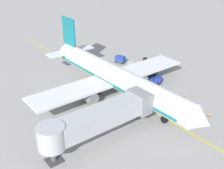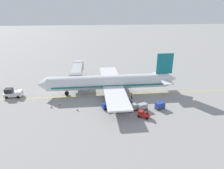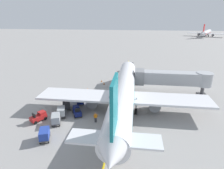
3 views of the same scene
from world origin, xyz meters
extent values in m
plane|color=gray|center=(0.00, 0.00, 0.00)|extent=(400.00, 400.00, 0.00)
cube|color=gold|center=(0.00, 0.00, 0.00)|extent=(0.24, 80.00, 0.01)
cylinder|color=silver|center=(1.07, 0.47, 3.29)|extent=(4.01, 32.03, 3.70)
cube|color=#14707A|center=(1.07, 0.47, 2.82)|extent=(4.02, 29.48, 0.44)
cone|color=silver|center=(0.90, 17.67, 3.29)|extent=(3.65, 2.44, 3.63)
cone|color=silver|center=(1.24, -16.93, 3.58)|extent=(3.17, 2.83, 3.14)
cube|color=black|center=(0.92, 15.87, 3.93)|extent=(2.79, 1.13, 0.60)
cube|color=silver|center=(1.08, -0.53, 2.64)|extent=(30.05, 5.49, 0.36)
cylinder|color=gray|center=(-4.43, 0.22, 1.39)|extent=(2.03, 3.22, 2.00)
cylinder|color=gray|center=(6.57, 0.33, 1.39)|extent=(2.03, 3.22, 2.00)
cube|color=#14707A|center=(1.21, -14.53, 7.88)|extent=(0.36, 4.40, 5.50)
cube|color=silver|center=(1.21, -14.33, 3.84)|extent=(10.02, 2.70, 0.24)
cylinder|color=black|center=(0.96, 11.67, 0.55)|extent=(0.46, 1.10, 1.10)
cylinder|color=gray|center=(0.96, 11.67, 2.10)|extent=(0.24, 0.24, 2.00)
cylinder|color=black|center=(-1.21, -1.55, 0.55)|extent=(0.46, 1.10, 1.10)
cylinder|color=gray|center=(-1.21, -1.55, 2.10)|extent=(0.24, 0.24, 2.00)
cylinder|color=black|center=(3.39, -1.51, 0.55)|extent=(0.46, 1.10, 1.10)
cylinder|color=gray|center=(3.39, -1.51, 2.10)|extent=(0.24, 0.24, 2.00)
cube|color=#A8AAAF|center=(10.22, 9.29, 3.49)|extent=(14.38, 2.80, 2.60)
cube|color=gray|center=(3.83, 9.29, 3.49)|extent=(2.00, 3.50, 2.99)
cylinder|color=#A8AAAF|center=(17.41, 9.29, 3.49)|extent=(3.36, 3.36, 2.86)
cylinder|color=#4C4C51|center=(17.41, 9.29, 1.09)|extent=(0.70, 0.70, 2.19)
cube|color=#38383A|center=(17.41, 9.29, 0.08)|extent=(1.80, 1.80, 0.16)
cube|color=silver|center=(1.18, 25.32, 0.85)|extent=(2.23, 4.41, 0.90)
cube|color=black|center=(1.19, 26.31, 1.85)|extent=(1.66, 1.86, 1.10)
cube|color=silver|center=(1.17, 23.78, 1.48)|extent=(1.88, 1.11, 0.36)
cylinder|color=black|center=(2.11, 23.88, 0.40)|extent=(0.35, 0.80, 0.80)
cylinder|color=black|center=(0.24, 23.90, 0.40)|extent=(0.35, 0.80, 0.80)
cylinder|color=black|center=(2.12, 26.74, 0.40)|extent=(0.35, 0.80, 0.80)
cylinder|color=black|center=(0.25, 26.76, 0.40)|extent=(0.35, 0.80, 0.80)
cube|color=#1E339E|center=(-7.52, 1.47, 0.63)|extent=(2.11, 2.77, 0.70)
cube|color=#1E339E|center=(-7.80, 2.10, 1.20)|extent=(1.36, 1.37, 0.44)
cube|color=black|center=(-7.24, 0.84, 1.30)|extent=(0.83, 0.49, 0.64)
cylinder|color=black|center=(-7.57, 1.58, 1.28)|extent=(0.18, 0.27, 0.54)
cylinder|color=black|center=(-8.37, 2.05, 0.28)|extent=(0.41, 0.59, 0.56)
cylinder|color=black|center=(-7.38, 2.49, 0.28)|extent=(0.41, 0.59, 0.56)
cylinder|color=black|center=(-7.66, 0.45, 0.28)|extent=(0.41, 0.59, 0.56)
cylinder|color=black|center=(-6.67, 0.88, 0.28)|extent=(0.41, 0.59, 0.56)
cube|color=#B21E1E|center=(-12.22, -5.92, 0.63)|extent=(2.33, 2.76, 0.70)
cube|color=#B21E1E|center=(-11.86, -5.34, 1.20)|extent=(1.42, 1.43, 0.44)
cube|color=black|center=(-12.58, -6.51, 1.30)|extent=(0.80, 0.58, 0.64)
cylinder|color=black|center=(-12.15, -5.81, 1.28)|extent=(0.21, 0.27, 0.54)
cylinder|color=black|center=(-12.22, -4.89, 0.28)|extent=(0.46, 0.58, 0.56)
cylinder|color=black|center=(-11.30, -5.46, 0.28)|extent=(0.46, 0.58, 0.56)
cylinder|color=black|center=(-13.13, -6.39, 0.28)|extent=(0.46, 0.58, 0.56)
cylinder|color=black|center=(-12.21, -6.95, 0.28)|extent=(0.46, 0.58, 0.56)
cube|color=navy|center=(-6.60, -3.23, 0.63)|extent=(2.24, 2.77, 0.70)
cube|color=navy|center=(-6.93, -2.62, 1.20)|extent=(1.39, 1.41, 0.44)
cube|color=black|center=(-6.28, -3.83, 1.30)|extent=(0.82, 0.54, 0.64)
cylinder|color=black|center=(-6.66, -3.12, 1.28)|extent=(0.19, 0.27, 0.54)
cylinder|color=black|center=(-7.49, -2.71, 0.28)|extent=(0.44, 0.59, 0.56)
cylinder|color=black|center=(-6.54, -2.20, 0.28)|extent=(0.44, 0.59, 0.56)
cylinder|color=black|center=(-6.66, -4.25, 0.28)|extent=(0.44, 0.59, 0.56)
cylinder|color=black|center=(-5.71, -3.74, 0.28)|extent=(0.44, 0.59, 0.56)
cube|color=#4C4C51|center=(-9.25, -1.11, 0.42)|extent=(1.98, 2.51, 0.12)
cube|color=#2D2D33|center=(-9.25, -1.11, 1.03)|extent=(1.88, 2.39, 1.10)
cylinder|color=#4C4C51|center=(-9.75, 0.25, 0.41)|extent=(0.31, 0.68, 0.07)
cylinder|color=black|center=(-10.05, -0.53, 0.18)|extent=(0.24, 0.38, 0.36)
cylinder|color=black|center=(-9.01, -0.15, 0.18)|extent=(0.24, 0.38, 0.36)
cylinder|color=black|center=(-9.48, -2.08, 0.18)|extent=(0.24, 0.38, 0.36)
cylinder|color=black|center=(-8.44, -1.69, 0.18)|extent=(0.24, 0.38, 0.36)
cube|color=#4C4C51|center=(-9.10, -3.97, 0.42)|extent=(1.98, 2.51, 0.12)
cube|color=#999EA3|center=(-9.10, -3.97, 1.03)|extent=(1.88, 2.39, 1.10)
cylinder|color=#4C4C51|center=(-9.60, -2.61, 0.41)|extent=(0.31, 0.68, 0.07)
cylinder|color=black|center=(-9.90, -3.39, 0.18)|extent=(0.24, 0.38, 0.36)
cylinder|color=black|center=(-8.87, -3.00, 0.18)|extent=(0.24, 0.38, 0.36)
cylinder|color=black|center=(-9.33, -4.93, 0.18)|extent=(0.24, 0.38, 0.36)
cylinder|color=black|center=(-8.30, -4.55, 0.18)|extent=(0.24, 0.38, 0.36)
cube|color=#4C4C51|center=(-9.04, -6.38, 0.42)|extent=(1.98, 2.51, 0.12)
cube|color=#999EA3|center=(-9.04, -6.38, 1.03)|extent=(1.88, 2.39, 1.10)
cylinder|color=#4C4C51|center=(-9.54, -5.02, 0.41)|extent=(0.31, 0.68, 0.07)
cylinder|color=black|center=(-9.84, -5.80, 0.18)|extent=(0.24, 0.38, 0.36)
cylinder|color=black|center=(-8.80, -5.41, 0.18)|extent=(0.24, 0.38, 0.36)
cylinder|color=black|center=(-9.27, -7.34, 0.18)|extent=(0.24, 0.38, 0.36)
cylinder|color=black|center=(-8.23, -6.96, 0.18)|extent=(0.24, 0.38, 0.36)
cube|color=#4C4C51|center=(-8.88, -10.53, 0.42)|extent=(1.98, 2.51, 0.12)
cube|color=#233D9E|center=(-8.88, -10.53, 1.03)|extent=(1.88, 2.39, 1.10)
cylinder|color=#4C4C51|center=(-9.38, -9.17, 0.41)|extent=(0.31, 0.68, 0.07)
cylinder|color=black|center=(-9.68, -9.94, 0.18)|extent=(0.24, 0.38, 0.36)
cylinder|color=black|center=(-8.64, -9.56, 0.18)|extent=(0.24, 0.38, 0.36)
cylinder|color=black|center=(-9.11, -11.49, 0.18)|extent=(0.24, 0.38, 0.36)
cylinder|color=black|center=(-8.07, -11.11, 0.18)|extent=(0.24, 0.38, 0.36)
cylinder|color=#232328|center=(-2.85, -5.02, 0.42)|extent=(0.15, 0.15, 0.85)
cylinder|color=#232328|center=(-3.04, -5.09, 0.42)|extent=(0.15, 0.15, 0.85)
cube|color=orange|center=(-2.94, -5.06, 1.15)|extent=(0.44, 0.35, 0.60)
cylinder|color=orange|center=(-2.71, -4.97, 1.10)|extent=(0.24, 0.16, 0.57)
cylinder|color=orange|center=(-3.18, -5.14, 1.10)|extent=(0.24, 0.16, 0.57)
sphere|color=tan|center=(-2.94, -5.06, 1.58)|extent=(0.22, 0.22, 0.22)
cube|color=red|center=(-2.94, -5.06, 1.60)|extent=(0.28, 0.16, 0.10)
cube|color=black|center=(-5.70, 14.57, 0.02)|extent=(0.36, 0.36, 0.04)
cone|color=orange|center=(-5.70, 14.57, 0.32)|extent=(0.30, 0.30, 0.55)
cylinder|color=white|center=(-5.70, 14.57, 0.34)|extent=(0.21, 0.21, 0.06)
cube|color=black|center=(-4.73, 12.76, 0.02)|extent=(0.36, 0.36, 0.04)
cone|color=orange|center=(-4.73, 12.76, 0.32)|extent=(0.30, 0.30, 0.55)
cylinder|color=white|center=(-4.73, 12.76, 0.34)|extent=(0.21, 0.21, 0.06)
cube|color=black|center=(-7.76, 8.40, 0.02)|extent=(0.36, 0.36, 0.04)
cone|color=orange|center=(-7.76, 8.40, 0.32)|extent=(0.30, 0.30, 0.55)
cylinder|color=white|center=(-7.76, 8.40, 0.34)|extent=(0.21, 0.21, 0.06)
cylinder|color=silver|center=(57.42, 137.21, 3.12)|extent=(16.39, 28.90, 3.52)
cube|color=red|center=(57.42, 137.21, 2.68)|extent=(15.36, 26.73, 0.42)
cone|color=silver|center=(64.53, 151.92, 3.12)|extent=(4.09, 3.55, 3.44)
cone|color=silver|center=(50.23, 122.33, 3.41)|extent=(3.85, 3.69, 2.99)
cube|color=black|center=(63.79, 150.38, 3.74)|extent=(2.83, 2.09, 0.57)
cube|color=silver|center=(57.01, 136.36, 2.51)|extent=(27.81, 16.85, 0.34)
cylinder|color=gray|center=(52.64, 139.31, 1.32)|extent=(3.03, 3.56, 1.90)
cylinder|color=gray|center=(62.05, 134.77, 1.32)|extent=(3.03, 3.56, 1.90)
cube|color=red|center=(51.23, 124.38, 7.49)|extent=(2.09, 3.90, 5.22)
cube|color=silver|center=(51.31, 124.55, 3.65)|extent=(9.63, 6.36, 0.23)
cylinder|color=black|center=(62.05, 146.79, 0.52)|extent=(0.84, 1.13, 1.04)
cylinder|color=gray|center=(62.05, 146.79, 1.99)|extent=(0.23, 0.23, 1.90)
cylinder|color=black|center=(54.63, 136.45, 0.52)|extent=(0.84, 1.13, 1.04)
cylinder|color=gray|center=(54.63, 136.45, 1.99)|extent=(0.23, 0.23, 1.90)
cylinder|color=black|center=(58.57, 134.55, 0.52)|extent=(0.84, 1.13, 1.04)
cylinder|color=gray|center=(58.57, 134.55, 1.99)|extent=(0.23, 0.23, 1.90)
camera|label=1|loc=(27.73, 33.98, 22.79)|focal=44.75mm
camera|label=2|loc=(-48.69, 4.55, 22.41)|focal=32.23mm
camera|label=3|loc=(3.28, -31.22, 16.17)|focal=30.60mm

